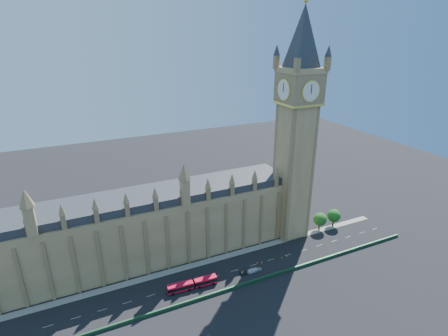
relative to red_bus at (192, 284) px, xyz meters
name	(u,v)px	position (x,y,z in m)	size (l,w,h in m)	color
ground	(225,273)	(13.83, 2.39, -1.59)	(400.00, 400.00, 0.00)	black
palace_westminster	(142,228)	(-11.17, 24.39, 12.27)	(120.00, 20.00, 28.00)	olive
elizabeth_tower	(297,113)	(51.83, 16.38, 52.96)	(20.59, 20.59, 105.00)	olive
bridge_parapet	(236,287)	(13.83, -6.61, -0.99)	(160.00, 0.60, 1.20)	#1E4C2D
kerb_north	(215,259)	(13.83, 11.89, -1.51)	(160.00, 3.00, 0.16)	gray
tree_east_near	(320,219)	(66.05, 12.47, 4.05)	(6.00, 6.00, 8.50)	#382619
tree_east_far	(334,215)	(74.05, 12.47, 4.05)	(6.00, 6.00, 8.50)	#382619
red_bus	(192,284)	(0.00, 0.00, 0.00)	(17.92, 3.82, 3.02)	red
car_grey	(246,271)	(21.04, -0.57, -0.83)	(1.80, 4.47, 1.52)	#3A3E41
car_silver	(257,270)	(25.36, -1.45, -0.94)	(1.37, 3.94, 1.30)	#939499
car_white	(253,270)	(23.71, -1.19, -0.87)	(2.02, 4.98, 1.44)	white
cone_a	(258,263)	(27.83, 2.35, -1.24)	(0.59, 0.59, 0.72)	black
cone_b	(287,256)	(40.74, 1.37, -1.25)	(0.57, 0.57, 0.70)	black
cone_c	(262,263)	(29.40, 1.90, -1.20)	(0.61, 0.61, 0.80)	black
cone_d	(282,258)	(38.43, 1.30, -1.25)	(0.51, 0.51, 0.70)	black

